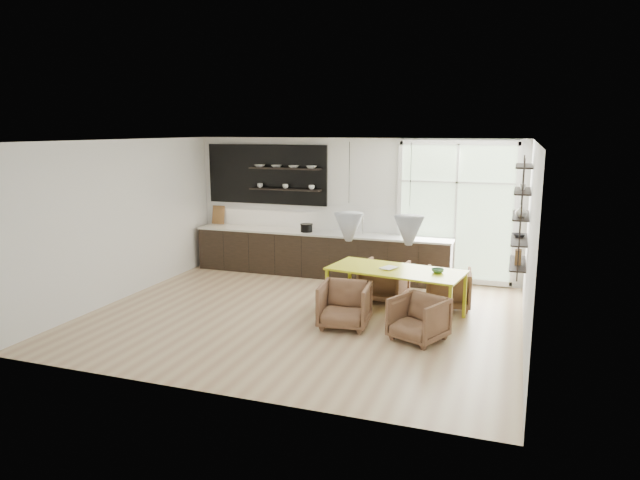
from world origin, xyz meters
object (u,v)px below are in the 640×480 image
at_px(armchair_front_right, 418,319).
at_px(armchair_front_left, 345,305).
at_px(wire_stool, 333,290).
at_px(armchair_back_left, 384,281).
at_px(dining_table, 396,272).
at_px(armchair_back_right, 449,288).

bearing_deg(armchair_front_right, armchair_front_left, -165.26).
height_order(armchair_front_left, wire_stool, armchair_front_left).
bearing_deg(armchair_front_left, armchair_back_left, 75.42).
bearing_deg(armchair_front_left, armchair_front_right, -15.10).
distance_m(dining_table, armchair_back_left, 0.97).
bearing_deg(armchair_front_right, armchair_back_left, 141.94).
xyz_separation_m(armchair_front_right, wire_stool, (-1.75, 1.32, -0.08)).
height_order(armchair_back_left, armchair_back_right, armchair_back_left).
relative_size(armchair_front_right, wire_stool, 1.89).
distance_m(armchair_back_right, wire_stool, 2.04).
height_order(dining_table, armchair_back_left, dining_table).
relative_size(dining_table, armchair_front_right, 3.20).
bearing_deg(dining_table, wire_stool, 174.16).
xyz_separation_m(dining_table, armchair_back_right, (0.79, 0.76, -0.40)).
height_order(armchair_back_right, armchair_front_right, armchair_back_right).
bearing_deg(armchair_back_right, armchair_front_left, 40.70).
xyz_separation_m(armchair_back_right, armchair_front_left, (-1.43, -1.55, 0.01)).
height_order(armchair_back_left, armchair_front_right, armchair_back_left).
relative_size(armchair_front_left, armchair_front_right, 1.08).
relative_size(dining_table, armchair_front_left, 2.97).
bearing_deg(dining_table, armchair_front_left, -119.85).
bearing_deg(wire_stool, armchair_back_right, 12.50).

